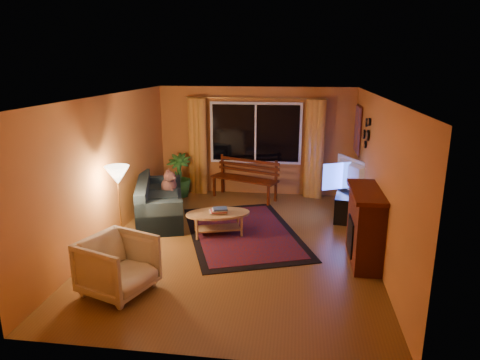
# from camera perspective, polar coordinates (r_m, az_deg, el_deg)

# --- Properties ---
(floor) EXTENTS (4.50, 6.00, 0.02)m
(floor) POSITION_cam_1_polar(r_m,az_deg,el_deg) (7.49, -0.31, -8.45)
(floor) COLOR brown
(floor) RESTS_ON ground
(ceiling) EXTENTS (4.50, 6.00, 0.02)m
(ceiling) POSITION_cam_1_polar(r_m,az_deg,el_deg) (6.87, -0.34, 11.15)
(ceiling) COLOR white
(ceiling) RESTS_ON ground
(wall_back) EXTENTS (4.50, 0.02, 2.50)m
(wall_back) POSITION_cam_1_polar(r_m,az_deg,el_deg) (10.00, 2.10, 5.18)
(wall_back) COLOR #BF7030
(wall_back) RESTS_ON ground
(wall_left) EXTENTS (0.02, 6.00, 2.50)m
(wall_left) POSITION_cam_1_polar(r_m,az_deg,el_deg) (7.72, -17.19, 1.45)
(wall_left) COLOR #BF7030
(wall_left) RESTS_ON ground
(wall_right) EXTENTS (0.02, 6.00, 2.50)m
(wall_right) POSITION_cam_1_polar(r_m,az_deg,el_deg) (7.13, 17.96, 0.27)
(wall_right) COLOR #BF7030
(wall_right) RESTS_ON ground
(window) EXTENTS (2.00, 0.02, 1.30)m
(window) POSITION_cam_1_polar(r_m,az_deg,el_deg) (9.90, 2.08, 6.25)
(window) COLOR black
(window) RESTS_ON wall_back
(curtain_rod) EXTENTS (3.20, 0.03, 0.03)m
(curtain_rod) POSITION_cam_1_polar(r_m,az_deg,el_deg) (9.76, 2.10, 10.85)
(curtain_rod) COLOR #BF8C3F
(curtain_rod) RESTS_ON wall_back
(curtain_left) EXTENTS (0.36, 0.36, 2.24)m
(curtain_left) POSITION_cam_1_polar(r_m,az_deg,el_deg) (10.12, -5.63, 4.49)
(curtain_left) COLOR orange
(curtain_left) RESTS_ON ground
(curtain_right) EXTENTS (0.36, 0.36, 2.24)m
(curtain_right) POSITION_cam_1_polar(r_m,az_deg,el_deg) (9.86, 9.87, 4.04)
(curtain_right) COLOR orange
(curtain_right) RESTS_ON ground
(bench) EXTENTS (1.62, 1.02, 0.47)m
(bench) POSITION_cam_1_polar(r_m,az_deg,el_deg) (9.77, 0.58, -1.18)
(bench) COLOR #401305
(bench) RESTS_ON ground
(potted_plant) EXTENTS (0.57, 0.57, 1.00)m
(potted_plant) POSITION_cam_1_polar(r_m,az_deg,el_deg) (9.98, -8.15, 0.59)
(potted_plant) COLOR #235B1E
(potted_plant) RESTS_ON ground
(sofa) EXTENTS (1.38, 2.13, 0.80)m
(sofa) POSITION_cam_1_polar(r_m,az_deg,el_deg) (8.62, -10.59, -2.57)
(sofa) COLOR #1A272B
(sofa) RESTS_ON ground
(dog) EXTENTS (0.43, 0.48, 0.43)m
(dog) POSITION_cam_1_polar(r_m,az_deg,el_deg) (8.95, -9.48, -0.44)
(dog) COLOR brown
(dog) RESTS_ON sofa
(armchair) EXTENTS (1.02, 1.05, 0.86)m
(armchair) POSITION_cam_1_polar(r_m,az_deg,el_deg) (6.05, -15.98, -10.57)
(armchair) COLOR beige
(armchair) RESTS_ON ground
(floor_lamp) EXTENTS (0.30, 0.30, 1.39)m
(floor_lamp) POSITION_cam_1_polar(r_m,az_deg,el_deg) (7.39, -15.72, -3.53)
(floor_lamp) COLOR #BF8C3F
(floor_lamp) RESTS_ON ground
(rug) EXTENTS (2.78, 3.43, 0.02)m
(rug) POSITION_cam_1_polar(r_m,az_deg,el_deg) (7.91, 0.34, -6.95)
(rug) COLOR #660D03
(rug) RESTS_ON ground
(coffee_table) EXTENTS (1.44, 1.44, 0.42)m
(coffee_table) POSITION_cam_1_polar(r_m,az_deg,el_deg) (7.77, -2.93, -5.81)
(coffee_table) COLOR tan
(coffee_table) RESTS_ON ground
(tv_console) EXTENTS (0.59, 1.27, 0.51)m
(tv_console) POSITION_cam_1_polar(r_m,az_deg,el_deg) (8.95, 14.02, -3.08)
(tv_console) COLOR black
(tv_console) RESTS_ON ground
(television) EXTENTS (0.65, 1.10, 0.67)m
(television) POSITION_cam_1_polar(r_m,az_deg,el_deg) (8.79, 14.27, 0.56)
(television) COLOR black
(television) RESTS_ON tv_console
(fireplace) EXTENTS (0.40, 1.20, 1.10)m
(fireplace) POSITION_cam_1_polar(r_m,az_deg,el_deg) (6.93, 16.32, -6.12)
(fireplace) COLOR maroon
(fireplace) RESTS_ON ground
(mirror_cluster) EXTENTS (0.06, 0.60, 0.56)m
(mirror_cluster) POSITION_cam_1_polar(r_m,az_deg,el_deg) (8.27, 16.42, 6.29)
(mirror_cluster) COLOR black
(mirror_cluster) RESTS_ON wall_right
(painting) EXTENTS (0.04, 0.76, 0.96)m
(painting) POSITION_cam_1_polar(r_m,az_deg,el_deg) (9.42, 15.43, 6.48)
(painting) COLOR #E64A0A
(painting) RESTS_ON wall_right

